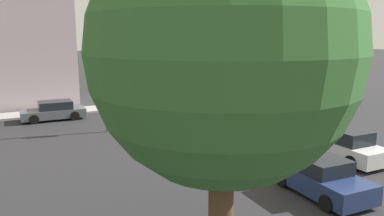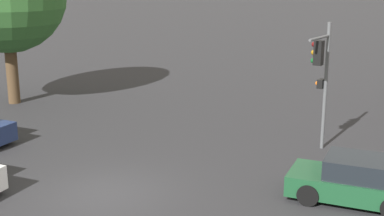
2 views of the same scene
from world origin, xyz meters
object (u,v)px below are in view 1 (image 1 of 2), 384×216
traffic_signal (112,83)px  crossing_car_1 (341,144)px  street_tree (223,54)px  crossing_car_0 (321,177)px  parked_car_0 (54,111)px  crossing_car_2 (164,111)px

traffic_signal → crossing_car_1: 13.97m
street_tree → crossing_car_0: (2.87, -6.31, -5.02)m
traffic_signal → parked_car_0: bearing=-138.6°
parked_car_0 → crossing_car_2: bearing=154.3°
crossing_car_1 → crossing_car_2: size_ratio=1.23×
traffic_signal → parked_car_0: traffic_signal is taller
street_tree → traffic_signal: street_tree is taller
crossing_car_1 → crossing_car_0: bearing=124.1°
street_tree → crossing_car_0: bearing=-65.5°
crossing_car_2 → traffic_signal: bearing=-65.8°
traffic_signal → crossing_car_2: traffic_signal is taller
street_tree → crossing_car_1: (5.59, -10.46, -4.97)m
crossing_car_0 → parked_car_0: crossing_car_0 is taller
traffic_signal → crossing_car_0: bearing=31.9°
traffic_signal → parked_car_0: (5.50, 3.01, -2.54)m
street_tree → parked_car_0: bearing=3.6°
crossing_car_2 → parked_car_0: 8.17m
street_tree → crossing_car_2: street_tree is taller
crossing_car_2 → parked_car_0: size_ratio=0.85×
street_tree → crossing_car_0: 8.56m
crossing_car_1 → parked_car_0: (16.06, 11.81, -0.08)m
traffic_signal → crossing_car_0: 14.30m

